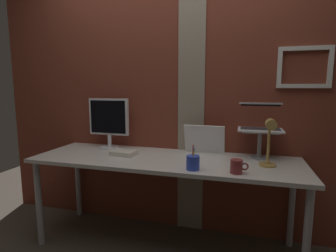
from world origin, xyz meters
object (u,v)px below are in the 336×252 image
(monitor, at_px, (109,119))
(whiteboard_panel, at_px, (204,139))
(laptop, at_px, (260,122))
(pen_cup, at_px, (193,163))
(desk_lamp, at_px, (270,138))
(coffee_mug, at_px, (237,167))

(monitor, distance_m, whiteboard_panel, 0.90)
(laptop, xyz_separation_m, pen_cup, (-0.46, -0.52, -0.23))
(monitor, relative_size, laptop, 1.35)
(whiteboard_panel, relative_size, desk_lamp, 0.98)
(pen_cup, xyz_separation_m, coffee_mug, (0.30, 0.00, -0.00))
(pen_cup, bearing_deg, whiteboard_panel, 89.11)
(monitor, height_order, pen_cup, monitor)
(laptop, xyz_separation_m, whiteboard_panel, (-0.45, -0.03, -0.16))
(desk_lamp, distance_m, coffee_mug, 0.33)
(laptop, bearing_deg, pen_cup, -131.34)
(whiteboard_panel, distance_m, pen_cup, 0.50)
(pen_cup, relative_size, coffee_mug, 1.47)
(monitor, bearing_deg, coffee_mug, -20.93)
(pen_cup, distance_m, coffee_mug, 0.30)
(monitor, height_order, desk_lamp, monitor)
(laptop, distance_m, coffee_mug, 0.60)
(laptop, relative_size, coffee_mug, 2.90)
(desk_lamp, height_order, coffee_mug, desk_lamp)
(pen_cup, height_order, coffee_mug, pen_cup)
(laptop, xyz_separation_m, desk_lamp, (0.05, -0.34, -0.06))
(pen_cup, bearing_deg, monitor, 152.93)
(coffee_mug, bearing_deg, pen_cup, -180.00)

